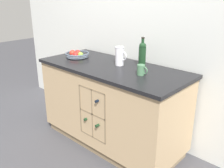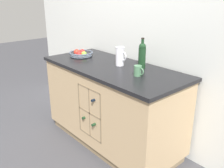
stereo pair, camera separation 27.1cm
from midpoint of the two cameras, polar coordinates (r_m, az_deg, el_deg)
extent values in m
plane|color=#424247|center=(3.04, -2.62, -12.88)|extent=(14.00, 14.00, 0.00)
cube|color=silver|center=(2.87, 2.99, 12.56)|extent=(4.40, 0.06, 2.55)
cube|color=#8B7354|center=(3.01, -2.63, -12.17)|extent=(1.57, 0.63, 0.09)
cube|color=tan|center=(2.80, -2.78, -4.49)|extent=(1.63, 0.69, 0.80)
cube|color=black|center=(2.65, -2.93, 3.71)|extent=(1.67, 0.73, 0.03)
cube|color=#8B7354|center=(2.62, -5.93, -6.21)|extent=(0.37, 0.01, 0.54)
cube|color=#8B7354|center=(2.71, -9.33, -5.35)|extent=(0.02, 0.10, 0.54)
cube|color=#8B7354|center=(2.46, -3.99, -7.92)|extent=(0.02, 0.10, 0.54)
cube|color=#8B7354|center=(2.72, -6.56, -11.64)|extent=(0.37, 0.10, 0.02)
cube|color=#8B7354|center=(2.59, -6.80, -6.58)|extent=(0.37, 0.10, 0.02)
cube|color=#8B7354|center=(2.48, -7.05, -1.03)|extent=(0.37, 0.10, 0.02)
cube|color=#8B7354|center=(2.59, -6.80, -6.58)|extent=(0.02, 0.10, 0.54)
cylinder|color=#19381E|center=(2.75, -6.23, -6.87)|extent=(0.08, 0.20, 0.08)
cylinder|color=#19381E|center=(2.67, -8.56, -7.87)|extent=(0.03, 0.09, 0.03)
cylinder|color=#19381E|center=(2.63, -3.69, -8.19)|extent=(0.08, 0.20, 0.08)
cylinder|color=#19381E|center=(2.54, -6.10, -9.32)|extent=(0.03, 0.09, 0.03)
cylinder|color=black|center=(2.51, -3.80, -2.83)|extent=(0.07, 0.20, 0.07)
cylinder|color=black|center=(2.42, -6.27, -3.80)|extent=(0.03, 0.09, 0.03)
cylinder|color=#4C5666|center=(3.05, -10.47, 6.06)|extent=(0.13, 0.13, 0.01)
cone|color=#4C5666|center=(3.04, -10.50, 6.58)|extent=(0.27, 0.27, 0.05)
torus|color=#4C5666|center=(3.04, -10.52, 6.86)|extent=(0.29, 0.29, 0.02)
sphere|color=red|center=(3.00, -10.93, 6.50)|extent=(0.07, 0.07, 0.07)
sphere|color=#7FA838|center=(3.00, -9.82, 6.55)|extent=(0.07, 0.07, 0.07)
sphere|color=red|center=(3.11, -10.33, 7.03)|extent=(0.07, 0.07, 0.07)
sphere|color=red|center=(3.08, -11.53, 6.89)|extent=(0.08, 0.08, 0.08)
cylinder|color=white|center=(2.65, -1.20, 6.37)|extent=(0.09, 0.09, 0.20)
torus|color=white|center=(2.63, -1.22, 8.40)|extent=(0.10, 0.10, 0.01)
torus|color=white|center=(2.62, -0.44, 6.41)|extent=(0.10, 0.01, 0.10)
cylinder|color=#4C7A56|center=(2.35, 3.35, 3.20)|extent=(0.07, 0.07, 0.10)
torus|color=#4C7A56|center=(2.32, 4.10, 3.05)|extent=(0.07, 0.01, 0.07)
cylinder|color=#19381E|center=(2.59, 3.93, 6.08)|extent=(0.08, 0.08, 0.21)
sphere|color=#19381E|center=(2.56, 3.99, 8.64)|extent=(0.07, 0.07, 0.07)
cylinder|color=#19381E|center=(2.55, 4.01, 9.34)|extent=(0.03, 0.03, 0.09)
cylinder|color=black|center=(2.55, 4.04, 10.47)|extent=(0.03, 0.03, 0.01)
camera|label=1|loc=(0.14, -92.86, -1.06)|focal=40.00mm
camera|label=2|loc=(0.14, 87.14, 1.06)|focal=40.00mm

